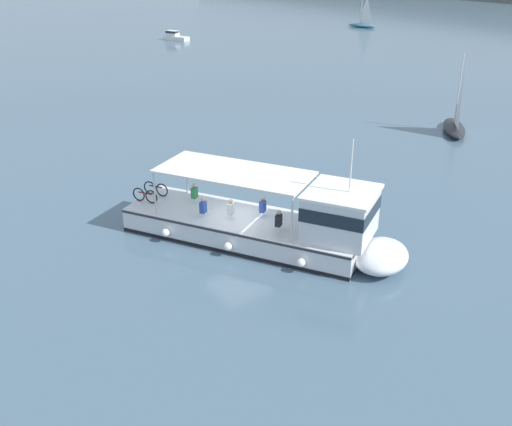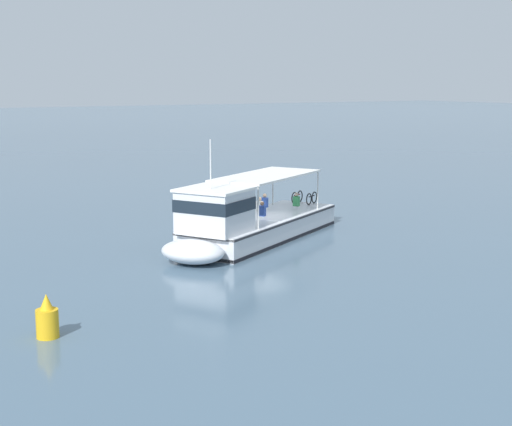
% 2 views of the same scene
% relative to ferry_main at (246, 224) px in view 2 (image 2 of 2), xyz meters
% --- Properties ---
extents(ground_plane, '(400.00, 400.00, 0.00)m').
position_rel_ferry_main_xyz_m(ground_plane, '(-1.52, -1.08, -1.02)').
color(ground_plane, slate).
extents(ferry_main, '(12.57, 8.99, 5.32)m').
position_rel_ferry_main_xyz_m(ferry_main, '(0.00, 0.00, 0.00)').
color(ferry_main, silver).
rests_on(ferry_main, ground).
extents(channel_buoy, '(0.70, 0.70, 1.40)m').
position_rel_ferry_main_xyz_m(channel_buoy, '(12.06, 8.55, -0.45)').
color(channel_buoy, gold).
rests_on(channel_buoy, ground).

